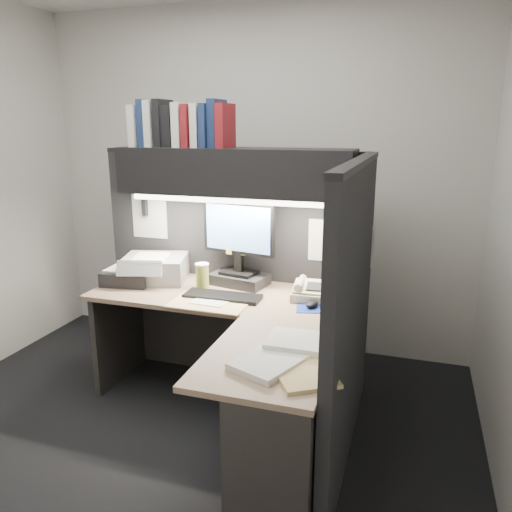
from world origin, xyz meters
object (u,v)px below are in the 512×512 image
telephone (310,292)px  coffee_cup (202,277)px  desk (240,381)px  monitor (239,253)px  keyboard (223,296)px  notebook_stack (129,276)px  overhead_shelf (234,172)px  printer (155,268)px

telephone → coffee_cup: coffee_cup is taller
telephone → desk: bearing=-115.2°
monitor → keyboard: (-0.00, -0.29, -0.21)m
notebook_stack → overhead_shelf: bearing=15.1°
overhead_shelf → coffee_cup: (-0.18, -0.14, -0.69)m
monitor → keyboard: size_ratio=1.16×
printer → desk: bearing=-53.5°
monitor → telephone: bearing=-3.8°
monitor → telephone: size_ratio=2.51×
monitor → coffee_cup: bearing=-132.6°
monitor → desk: bearing=-59.2°
coffee_cup → printer: (-0.39, 0.07, 0.00)m
overhead_shelf → telephone: (0.54, -0.13, -0.73)m
keyboard → printer: bearing=159.3°
monitor → telephone: monitor is taller
notebook_stack → desk: bearing=-28.7°
overhead_shelf → notebook_stack: size_ratio=4.85×
monitor → coffee_cup: monitor is taller
desk → overhead_shelf: bearing=111.8°
overhead_shelf → coffee_cup: overhead_shelf is taller
desk → keyboard: 0.62m
telephone → notebook_stack: 1.26m
overhead_shelf → monitor: (0.02, 0.01, -0.54)m
desk → telephone: (0.24, 0.63, 0.33)m
coffee_cup → printer: bearing=169.8°
telephone → printer: bearing=173.5°
desk → printer: size_ratio=3.99×
desk → printer: printer is taller
printer → notebook_stack: size_ratio=1.33×
keyboard → printer: size_ratio=1.15×
keyboard → coffee_cup: coffee_cup is taller
desk → notebook_stack: size_ratio=5.32×
desk → coffee_cup: bearing=128.5°
monitor → telephone: 0.57m
telephone → notebook_stack: size_ratio=0.71×
monitor → notebook_stack: (-0.74, -0.20, -0.18)m
overhead_shelf → monitor: size_ratio=2.71×
keyboard → notebook_stack: bearing=171.8°
desk → coffee_cup: size_ratio=10.49×
desk → overhead_shelf: (-0.30, 0.75, 1.06)m
desk → overhead_shelf: 1.33m
printer → notebook_stack: bearing=-155.4°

